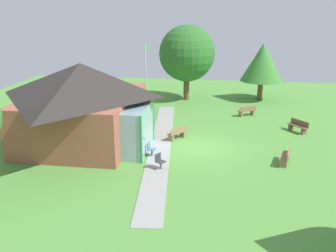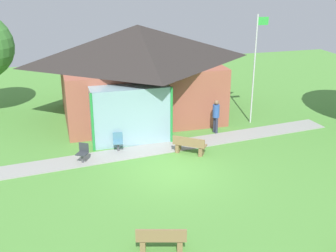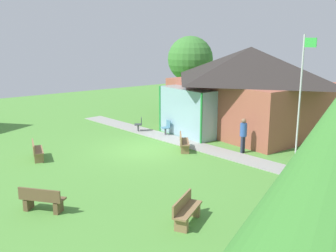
% 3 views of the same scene
% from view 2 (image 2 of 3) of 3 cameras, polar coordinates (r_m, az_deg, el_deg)
% --- Properties ---
extents(ground_plane, '(44.00, 44.00, 0.00)m').
position_cam_2_polar(ground_plane, '(17.65, 0.85, -6.22)').
color(ground_plane, '#54933D').
extents(pavilion, '(9.23, 8.18, 5.03)m').
position_cam_2_polar(pavilion, '(23.52, -4.02, 7.51)').
color(pavilion, '#A35642').
rests_on(pavilion, ground_plane).
extents(footpath, '(18.18, 3.08, 0.03)m').
position_cam_2_polar(footpath, '(19.83, -1.24, -3.00)').
color(footpath, '#999993').
rests_on(footpath, ground_plane).
extents(flagpole, '(0.64, 0.08, 5.73)m').
position_cam_2_polar(flagpole, '(22.65, 11.57, 8.00)').
color(flagpole, silver).
rests_on(flagpole, ground_plane).
extents(bench_front_center, '(1.56, 0.84, 0.84)m').
position_cam_2_polar(bench_front_center, '(13.05, -0.91, -14.95)').
color(bench_front_center, olive).
rests_on(bench_front_center, ground_plane).
extents(bench_rear_near_path, '(1.46, 1.25, 0.84)m').
position_cam_2_polar(bench_rear_near_path, '(19.16, 2.89, -2.64)').
color(bench_rear_near_path, olive).
rests_on(bench_rear_near_path, ground_plane).
extents(patio_chair_west, '(0.61, 0.61, 0.86)m').
position_cam_2_polar(patio_chair_west, '(18.68, -11.34, -3.65)').
color(patio_chair_west, '#33383D').
rests_on(patio_chair_west, ground_plane).
extents(patio_chair_porch_left, '(0.50, 0.50, 0.86)m').
position_cam_2_polar(patio_chair_porch_left, '(19.57, -6.72, -2.20)').
color(patio_chair_porch_left, teal).
rests_on(patio_chair_porch_left, ground_plane).
extents(visitor_near_flagpole, '(0.34, 0.34, 1.74)m').
position_cam_2_polar(visitor_near_flagpole, '(21.44, 6.44, 1.63)').
color(visitor_near_flagpole, '#2D3347').
rests_on(visitor_near_flagpole, ground_plane).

